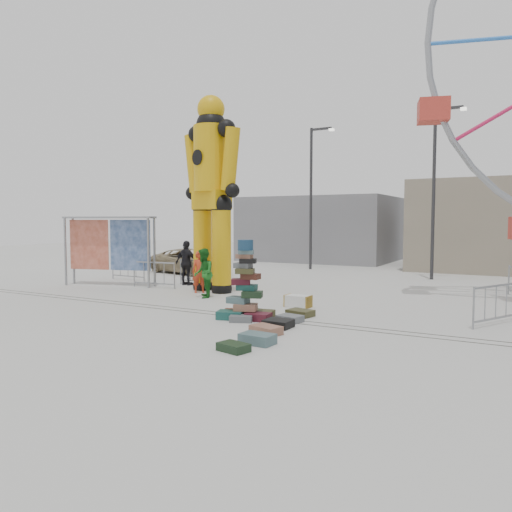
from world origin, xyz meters
The scene contains 24 objects.
ground centered at (0.00, 0.00, 0.00)m, with size 90.00×90.00×0.00m, color #9E9E99.
track_line_near centered at (0.00, 0.60, 0.00)m, with size 40.00×0.04×0.01m, color #47443F.
track_line_far centered at (0.00, 1.00, 0.00)m, with size 40.00×0.04×0.01m, color #47443F.
building_left centered at (-6.00, 22.00, 2.20)m, with size 10.00×8.00×4.40m, color gray.
lamp_post_right centered at (3.09, 13.00, 4.48)m, with size 1.41×0.25×8.00m.
lamp_post_left centered at (-3.91, 15.00, 4.48)m, with size 1.41×0.25×8.00m.
suitcase_tower centered at (0.04, 0.54, 0.62)m, with size 1.64×1.43×2.23m.
crash_test_dummy centered at (-3.88, 4.69, 4.12)m, with size 3.10×1.40×7.81m.
banner_scaffold centered at (-8.65, 4.01, 2.21)m, with size 4.11×1.70×2.95m.
steamer_trunk centered at (0.56, 3.00, 0.19)m, with size 0.81×0.47×0.38m, color silver.
row_case_0 centered at (1.25, 1.61, 0.10)m, with size 0.72×0.53×0.19m, color #424021.
row_case_1 centered at (1.33, 0.72, 0.09)m, with size 0.64×0.51×0.19m, color slate.
row_case_2 centered at (1.37, -0.08, 0.10)m, with size 0.70×0.59×0.21m, color black.
row_case_3 centered at (1.44, -0.90, 0.10)m, with size 0.75×0.49×0.21m, color #97634D.
row_case_4 centered at (1.72, -1.86, 0.12)m, with size 0.77×0.50×0.24m, color slate.
row_case_5 centered at (1.59, -2.67, 0.09)m, with size 0.66×0.44×0.18m, color #1B311C.
barricade_dummy_a centered at (-9.45, 5.95, 0.55)m, with size 2.00×0.10×1.10m, color gray, non-canonical shape.
barricade_dummy_b centered at (-6.58, 4.41, 0.55)m, with size 2.00×0.10×1.10m, color gray, non-canonical shape.
barricade_dummy_c centered at (-5.37, 5.98, 0.55)m, with size 2.00×0.10×1.10m, color gray, non-canonical shape.
barricade_wheel_front centered at (6.28, 2.98, 0.55)m, with size 2.00×0.10×1.10m, color gray, non-canonical shape.
pedestrian_red centered at (-4.07, 4.13, 0.80)m, with size 0.59×0.38×1.61m, color #AF3319.
pedestrian_green centered at (-3.22, 3.16, 0.89)m, with size 0.86×0.67×1.78m, color #19641B.
pedestrian_black centered at (-5.88, 5.74, 0.96)m, with size 1.12×0.47×1.92m, color black.
parked_suv centered at (-8.69, 9.73, 0.65)m, with size 2.14×4.65×1.29m, color #8C7C5A.
Camera 1 is at (7.00, -11.53, 2.75)m, focal length 35.00 mm.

